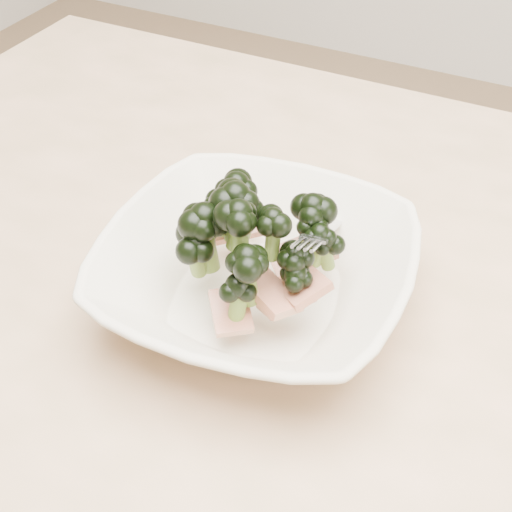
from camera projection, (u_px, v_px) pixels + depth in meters
dining_table at (347, 396)px, 0.65m from camera, size 1.20×0.80×0.75m
broccoli_dish at (256, 267)px, 0.58m from camera, size 0.27×0.27×0.12m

